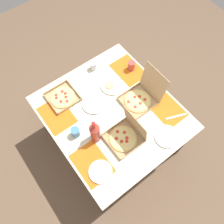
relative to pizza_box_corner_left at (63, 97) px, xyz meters
name	(u,v)px	position (x,y,z in m)	size (l,w,h in m)	color
ground_plane	(112,139)	(0.42, 0.30, -0.78)	(6.00, 6.00, 0.00)	brown
dining_table	(112,117)	(0.42, 0.30, -0.12)	(1.31, 1.19, 0.77)	#3F3328
placemat_near_left	(57,115)	(0.13, -0.15, -0.01)	(0.36, 0.26, 0.00)	orange
placemat_near_right	(92,164)	(0.72, -0.15, -0.01)	(0.36, 0.26, 0.00)	orange
placemat_far_left	(128,70)	(0.13, 0.74, -0.01)	(0.36, 0.26, 0.00)	orange
placemat_far_right	(166,109)	(0.72, 0.74, -0.01)	(0.36, 0.26, 0.00)	orange
pizza_box_corner_left	(63,97)	(0.00, 0.00, 0.00)	(0.28, 0.28, 0.04)	tan
pizza_box_edge_far	(141,97)	(0.49, 0.61, 0.04)	(0.30, 0.35, 0.33)	tan
pizza_box_corner_right	(126,135)	(0.70, 0.24, 0.04)	(0.29, 0.29, 0.32)	tan
plate_far_right	(94,104)	(0.25, 0.21, 0.00)	(0.24, 0.24, 0.02)	white
plate_middle	(112,85)	(0.18, 0.47, 0.00)	(0.23, 0.23, 0.03)	white
plate_near_left	(167,137)	(0.93, 0.54, 0.00)	(0.23, 0.23, 0.02)	white
plate_far_left	(100,172)	(0.82, -0.13, 0.00)	(0.20, 0.20, 0.02)	white
soda_bottle	(95,132)	(0.54, 0.02, 0.12)	(0.09, 0.09, 0.32)	#B2382D
cup_clear_right	(131,66)	(0.13, 0.77, 0.04)	(0.07, 0.07, 0.11)	#BF4742
cup_dark	(76,132)	(0.41, -0.11, 0.04)	(0.08, 0.08, 0.10)	teal
cup_red	(93,66)	(-0.11, 0.46, 0.03)	(0.07, 0.07, 0.09)	silver
knife_by_far_right	(176,116)	(0.83, 0.75, -0.01)	(0.21, 0.02, 0.01)	#B7B7BC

